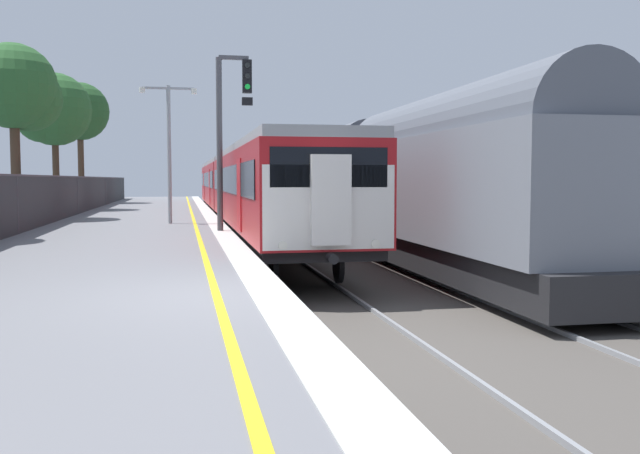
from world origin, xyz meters
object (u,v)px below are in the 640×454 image
object	(u,v)px
commuter_train_at_platform	(244,186)
background_tree_left	(51,112)
background_tree_right	(18,91)
platform_lamp_mid	(169,141)
background_tree_centre	(80,114)
freight_train_adjacent_track	(333,179)
signal_gantry	(228,122)

from	to	relation	value
commuter_train_at_platform	background_tree_left	world-z (taller)	background_tree_left
background_tree_right	platform_lamp_mid	bearing A→B (deg)	-33.60
background_tree_centre	platform_lamp_mid	bearing A→B (deg)	-75.20
background_tree_right	freight_train_adjacent_track	bearing A→B (deg)	9.38
commuter_train_at_platform	freight_train_adjacent_track	xyz separation A→B (m)	(4.00, -1.54, 0.34)
platform_lamp_mid	background_tree_centre	xyz separation A→B (m)	(-6.15, 23.27, 2.99)
signal_gantry	background_tree_right	world-z (taller)	background_tree_right
freight_train_adjacent_track	background_tree_right	size ratio (longest dim) A/B	6.20
signal_gantry	background_tree_left	world-z (taller)	background_tree_left
freight_train_adjacent_track	commuter_train_at_platform	bearing A→B (deg)	158.94
commuter_train_at_platform	platform_lamp_mid	size ratio (longest dim) A/B	8.01
commuter_train_at_platform	background_tree_right	distance (m)	10.54
commuter_train_at_platform	platform_lamp_mid	xyz separation A→B (m)	(-3.31, -7.57, 1.67)
platform_lamp_mid	signal_gantry	bearing A→B (deg)	-65.53
background_tree_left	background_tree_right	distance (m)	8.60
platform_lamp_mid	background_tree_centre	bearing A→B (deg)	104.80
platform_lamp_mid	background_tree_centre	distance (m)	24.25
signal_gantry	platform_lamp_mid	world-z (taller)	signal_gantry
signal_gantry	background_tree_right	xyz separation A→B (m)	(-7.63, 7.87, 1.73)
commuter_train_at_platform	signal_gantry	xyz separation A→B (m)	(-1.48, -11.58, 2.04)
background_tree_right	background_tree_left	bearing A→B (deg)	91.84
commuter_train_at_platform	background_tree_left	bearing A→B (deg)	152.53
platform_lamp_mid	commuter_train_at_platform	bearing A→B (deg)	66.39
commuter_train_at_platform	background_tree_right	size ratio (longest dim) A/B	5.71
freight_train_adjacent_track	signal_gantry	distance (m)	11.56
background_tree_centre	background_tree_right	world-z (taller)	background_tree_centre
freight_train_adjacent_track	platform_lamp_mid	size ratio (longest dim) A/B	8.70
signal_gantry	commuter_train_at_platform	bearing A→B (deg)	82.69
signal_gantry	background_tree_centre	distance (m)	28.54
background_tree_right	signal_gantry	bearing A→B (deg)	-45.87
signal_gantry	background_tree_right	size ratio (longest dim) A/B	0.77
freight_train_adjacent_track	signal_gantry	size ratio (longest dim) A/B	8.02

